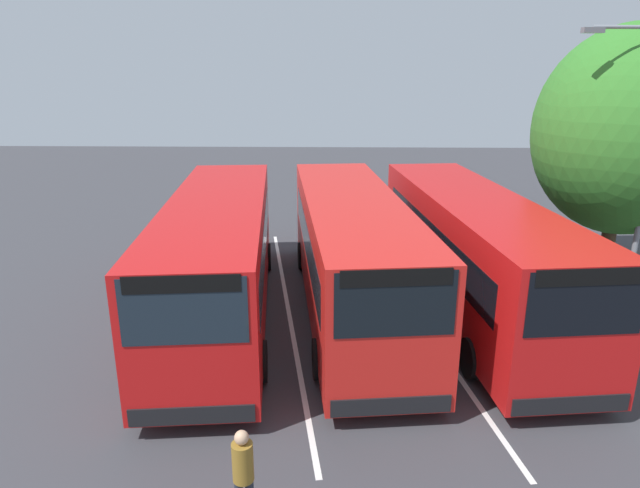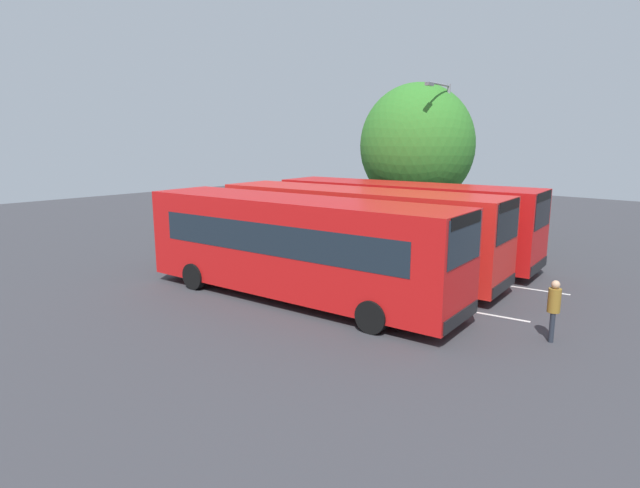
{
  "view_description": "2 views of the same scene",
  "coord_description": "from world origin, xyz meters",
  "px_view_note": "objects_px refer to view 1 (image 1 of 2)",
  "views": [
    {
      "loc": [
        14.81,
        -0.46,
        6.62
      ],
      "look_at": [
        -0.33,
        -0.87,
        1.84
      ],
      "focal_mm": 31.04,
      "sensor_mm": 36.0,
      "label": 1
    },
    {
      "loc": [
        12.23,
        -15.42,
        5.19
      ],
      "look_at": [
        -0.4,
        -1.41,
        1.39
      ],
      "focal_mm": 29.48,
      "sensor_mm": 36.0,
      "label": 2
    }
  ],
  "objects_px": {
    "pedestrian": "(243,470)",
    "bus_center_left": "(351,250)",
    "depot_tree": "(626,132)",
    "bus_center_right": "(473,250)",
    "bus_far_left": "(219,254)"
  },
  "relations": [
    {
      "from": "bus_far_left",
      "to": "bus_center_right",
      "type": "distance_m",
      "value": 7.06
    },
    {
      "from": "pedestrian",
      "to": "depot_tree",
      "type": "height_order",
      "value": "depot_tree"
    },
    {
      "from": "bus_far_left",
      "to": "bus_center_right",
      "type": "xyz_separation_m",
      "value": [
        -0.53,
        7.04,
        0.0
      ]
    },
    {
      "from": "bus_far_left",
      "to": "pedestrian",
      "type": "height_order",
      "value": "bus_far_left"
    },
    {
      "from": "bus_center_left",
      "to": "bus_center_right",
      "type": "relative_size",
      "value": 1.0
    },
    {
      "from": "bus_far_left",
      "to": "bus_center_right",
      "type": "height_order",
      "value": "same"
    },
    {
      "from": "bus_center_right",
      "to": "pedestrian",
      "type": "height_order",
      "value": "bus_center_right"
    },
    {
      "from": "bus_center_right",
      "to": "bus_far_left",
      "type": "bearing_deg",
      "value": -92.3
    },
    {
      "from": "pedestrian",
      "to": "bus_center_left",
      "type": "bearing_deg",
      "value": -30.59
    },
    {
      "from": "bus_center_left",
      "to": "depot_tree",
      "type": "distance_m",
      "value": 9.31
    },
    {
      "from": "bus_center_right",
      "to": "depot_tree",
      "type": "height_order",
      "value": "depot_tree"
    },
    {
      "from": "bus_center_right",
      "to": "depot_tree",
      "type": "xyz_separation_m",
      "value": [
        -2.57,
        5.0,
        3.0
      ]
    },
    {
      "from": "bus_center_left",
      "to": "depot_tree",
      "type": "bearing_deg",
      "value": 101.47
    },
    {
      "from": "bus_center_left",
      "to": "bus_center_right",
      "type": "height_order",
      "value": "same"
    },
    {
      "from": "bus_center_right",
      "to": "bus_center_left",
      "type": "bearing_deg",
      "value": -94.41
    }
  ]
}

